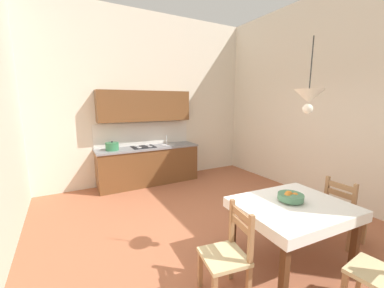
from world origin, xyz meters
TOP-DOWN VIEW (x-y plane):
  - ground_plane at (0.00, 0.00)m, footprint 5.81×6.36m
  - wall_back at (0.00, 2.94)m, footprint 5.81×0.12m
  - wall_right at (2.66, 0.00)m, footprint 0.12×6.36m
  - kitchen_cabinetry at (-0.19, 2.61)m, footprint 2.38×0.63m
  - dining_table at (0.40, -1.00)m, footprint 1.35×1.13m
  - dining_chair_camera_side at (0.43, -1.93)m, footprint 0.46×0.46m
  - dining_chair_window_side at (1.38, -1.07)m, footprint 0.42×0.42m
  - dining_chair_tv_side at (-0.58, -1.03)m, footprint 0.48×0.48m
  - fruit_bowl at (0.42, -0.94)m, footprint 0.30×0.30m
  - pendant_lamp at (0.44, -1.05)m, footprint 0.32×0.32m

SIDE VIEW (x-z plane):
  - ground_plane at x=0.00m, z-range -0.10..0.00m
  - dining_chair_camera_side at x=0.43m, z-range -0.02..0.91m
  - dining_chair_window_side at x=1.38m, z-range -0.02..0.91m
  - dining_chair_tv_side at x=-0.58m, z-range -0.02..0.91m
  - dining_table at x=0.40m, z-range 0.25..1.01m
  - fruit_bowl at x=0.42m, z-range 0.75..0.87m
  - kitchen_cabinetry at x=-0.19m, z-range -0.24..1.96m
  - pendant_lamp at x=0.44m, z-range 1.59..2.40m
  - wall_back at x=0.00m, z-range 0.00..4.02m
  - wall_right at x=2.66m, z-range 0.00..4.02m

